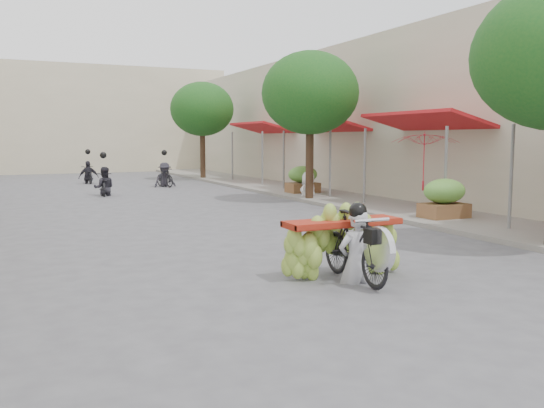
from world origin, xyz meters
The scene contains 14 objects.
ground centered at (0.00, 0.00, 0.00)m, with size 120.00×120.00×0.00m, color #5A5A5F.
sidewalk_right centered at (7.00, 15.00, 0.06)m, with size 4.00×60.00×0.12m, color gray.
shophouse_row_right centered at (11.99, 14.00, 3.00)m, with size 9.77×40.00×6.00m.
far_building centered at (0.00, 38.00, 3.50)m, with size 20.00×6.00×7.00m, color beige.
street_tree_mid centered at (5.40, 14.00, 3.78)m, with size 3.40×3.40×5.25m.
street_tree_far centered at (5.40, 26.00, 3.78)m, with size 3.40×3.40×5.25m.
produce_crate_mid centered at (6.20, 8.00, 0.71)m, with size 1.20×0.88×1.16m.
produce_crate_far centered at (6.20, 16.00, 0.71)m, with size 1.20×0.88×1.16m.
banana_motorbike centered at (0.48, 3.68, 0.70)m, with size 2.20×1.92×2.09m.
market_umbrella centered at (6.14, 8.77, 2.42)m, with size 2.18×2.18×1.65m.
pedestrian centered at (5.84, 14.88, 1.00)m, with size 1.00×0.83×1.76m.
bg_motorbike_a centered at (-0.87, 19.20, 0.76)m, with size 0.86×1.59×1.95m.
bg_motorbike_b centered at (2.33, 22.27, 0.88)m, with size 1.16×1.58×1.95m.
bg_motorbike_c centered at (-0.59, 25.84, 0.82)m, with size 0.98×1.51×1.95m.
Camera 1 is at (-4.38, -3.84, 2.21)m, focal length 38.00 mm.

